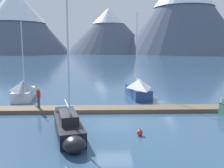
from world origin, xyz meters
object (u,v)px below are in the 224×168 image
Objects in this scene: sailboat_nearest_berth at (24,90)px; sailboat_second_berth at (69,127)px; sailboat_mid_dock_port at (137,88)px; person_on_dock at (38,96)px; mooring_buoy_channel_marker at (140,133)px.

sailboat_nearest_berth is 13.18m from sailboat_second_berth.
sailboat_second_berth is 13.66m from sailboat_mid_dock_port.
sailboat_nearest_berth is at bearing 118.39° from person_on_dock.
sailboat_nearest_berth is at bearing -175.82° from sailboat_mid_dock_port.
sailboat_mid_dock_port reaches higher than sailboat_second_berth.
person_on_dock is at bearing -145.51° from sailboat_mid_dock_port.
sailboat_mid_dock_port is (5.64, 12.44, 0.35)m from sailboat_second_berth.
person_on_dock is (-9.06, -6.23, 0.33)m from sailboat_mid_dock_port.
sailboat_mid_dock_port is 20.21× the size of mooring_buoy_channel_marker.
sailboat_nearest_berth is 4.68× the size of person_on_dock.
person_on_dock is at bearing -61.61° from sailboat_nearest_berth.
sailboat_mid_dock_port is at bearing 34.49° from person_on_dock.
sailboat_second_berth is 0.93× the size of sailboat_mid_dock_port.
person_on_dock is 9.89m from mooring_buoy_channel_marker.
person_on_dock is at bearing 118.88° from sailboat_second_berth.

